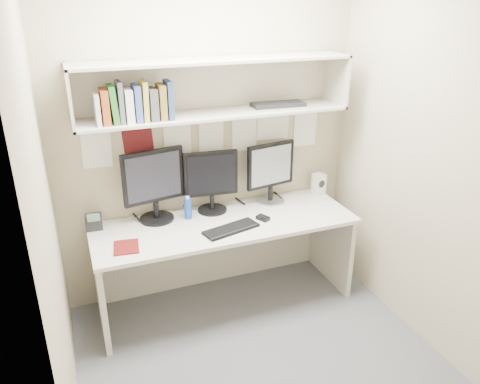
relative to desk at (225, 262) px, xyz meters
name	(u,v)px	position (x,y,z in m)	size (l,w,h in m)	color
floor	(256,352)	(0.00, -0.65, -0.37)	(2.40, 2.00, 0.01)	#4D4D52
wall_back	(209,137)	(0.00, 0.35, 0.93)	(2.40, 0.02, 2.60)	tan
wall_front	(354,262)	(0.00, -1.65, 0.93)	(2.40, 0.02, 2.60)	tan
wall_left	(45,211)	(-1.20, -0.65, 0.93)	(0.02, 2.00, 2.60)	tan
wall_right	(420,158)	(1.20, -0.65, 0.93)	(0.02, 2.00, 2.60)	tan
desk	(225,262)	(0.00, 0.00, 0.00)	(2.00, 0.70, 0.73)	beige
overhead_hutch	(213,86)	(0.00, 0.21, 1.35)	(2.00, 0.38, 0.40)	beige
pinned_papers	(209,144)	(0.00, 0.34, 0.88)	(1.92, 0.01, 0.48)	white
monitor_left	(154,184)	(-0.48, 0.22, 0.66)	(0.48, 0.26, 0.56)	black
monitor_center	(211,179)	(-0.03, 0.22, 0.63)	(0.43, 0.23, 0.49)	black
monitor_right	(271,171)	(0.48, 0.22, 0.64)	(0.43, 0.24, 0.50)	#A5A5AA
keyboard	(231,229)	(0.00, -0.16, 0.37)	(0.42, 0.15, 0.02)	black
mouse	(263,218)	(0.28, -0.09, 0.38)	(0.06, 0.10, 0.03)	black
speaker	(319,184)	(0.94, 0.21, 0.46)	(0.11, 0.11, 0.18)	silver
blue_bottle	(188,208)	(-0.24, 0.15, 0.45)	(0.06, 0.06, 0.18)	#153D94
maroon_notebook	(126,247)	(-0.76, -0.15, 0.37)	(0.17, 0.21, 0.01)	#57100F
desk_phone	(94,222)	(-0.94, 0.23, 0.42)	(0.13, 0.12, 0.14)	black
book_stack	(135,104)	(-0.59, 0.10, 1.29)	(0.51, 0.17, 0.27)	beige
hutch_tray	(278,104)	(0.51, 0.18, 1.19)	(0.41, 0.16, 0.03)	black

